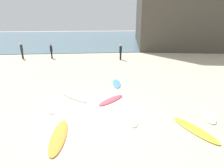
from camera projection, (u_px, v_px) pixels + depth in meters
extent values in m
plane|color=beige|center=(90.00, 115.00, 9.38)|extent=(120.00, 120.00, 0.00)
cube|color=slate|center=(92.00, 38.00, 43.96)|extent=(120.00, 40.00, 0.08)
cube|color=#474238|center=(203.00, 1.00, 32.41)|extent=(25.27, 24.76, 14.27)
ellipsoid|color=#5195DB|center=(116.00, 83.00, 13.70)|extent=(0.66, 1.96, 0.07)
ellipsoid|color=orange|center=(59.00, 136.00, 7.61)|extent=(0.65, 2.51, 0.08)
ellipsoid|color=#F4DECB|center=(132.00, 117.00, 9.14)|extent=(0.60, 1.95, 0.07)
ellipsoid|color=white|center=(73.00, 96.00, 11.50)|extent=(2.10, 2.20, 0.08)
ellipsoid|color=silver|center=(209.00, 114.00, 9.37)|extent=(1.21, 2.06, 0.07)
ellipsoid|color=#E1475C|center=(111.00, 100.00, 10.95)|extent=(1.76, 1.72, 0.08)
ellipsoid|color=yellow|center=(195.00, 130.00, 8.06)|extent=(1.40, 2.37, 0.08)
ellipsoid|color=white|center=(47.00, 105.00, 10.29)|extent=(1.44, 2.22, 0.07)
cylinder|color=black|center=(52.00, 55.00, 22.14)|extent=(0.14, 0.14, 0.77)
cylinder|color=black|center=(52.00, 55.00, 21.96)|extent=(0.14, 0.14, 0.77)
cylinder|color=black|center=(51.00, 49.00, 21.82)|extent=(0.30, 0.30, 0.64)
sphere|color=brown|center=(51.00, 45.00, 21.68)|extent=(0.21, 0.21, 0.21)
cylinder|color=black|center=(22.00, 55.00, 21.84)|extent=(0.14, 0.14, 0.86)
cylinder|color=black|center=(23.00, 55.00, 21.71)|extent=(0.14, 0.14, 0.86)
cylinder|color=black|center=(21.00, 48.00, 21.52)|extent=(0.39, 0.39, 0.72)
sphere|color=beige|center=(21.00, 44.00, 21.36)|extent=(0.23, 0.23, 0.23)
cylinder|color=black|center=(120.00, 56.00, 21.22)|extent=(0.14, 0.14, 0.83)
cylinder|color=black|center=(121.00, 56.00, 21.39)|extent=(0.14, 0.14, 0.83)
cylinder|color=black|center=(121.00, 49.00, 21.05)|extent=(0.38, 0.38, 0.69)
sphere|color=beige|center=(121.00, 45.00, 20.90)|extent=(0.22, 0.22, 0.22)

